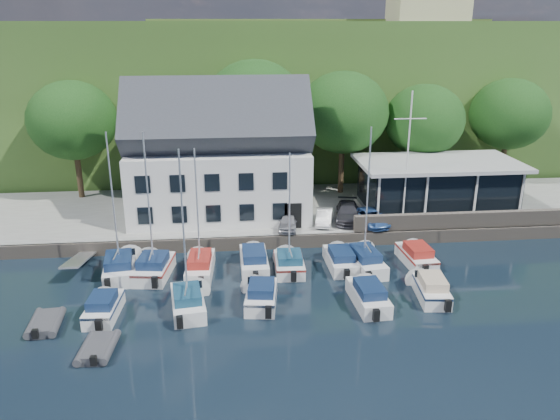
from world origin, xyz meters
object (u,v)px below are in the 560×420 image
(club_pavilion, at_px, (437,185))
(car_dgrey, at_px, (348,212))
(boat_r2_4, at_px, (431,286))
(boat_r2_1, at_px, (184,240))
(boat_r1_5, at_px, (340,258))
(boat_r2_2, at_px, (261,293))
(boat_r2_0, at_px, (103,305))
(boat_r1_2, at_px, (197,210))
(harbor_building, at_px, (219,162))
(boat_r1_4, at_px, (289,212))
(dinghy_0, at_px, (45,322))
(dinghy_1, at_px, (98,347))
(boat_r1_7, at_px, (417,254))
(flagpole, at_px, (407,159))
(car_silver, at_px, (288,222))
(boat_r2_3, at_px, (368,293))
(car_blue, at_px, (371,217))
(boat_r1_3, at_px, (254,258))
(car_white, at_px, (324,217))
(boat_r1_1, at_px, (149,209))
(boat_r1_0, at_px, (114,210))

(club_pavilion, height_order, car_dgrey, club_pavilion)
(car_dgrey, xyz_separation_m, boat_r2_4, (2.76, -11.21, -0.93))
(boat_r2_1, bearing_deg, boat_r1_5, 18.97)
(car_dgrey, height_order, boat_r2_2, car_dgrey)
(boat_r2_1, bearing_deg, boat_r2_0, 174.75)
(boat_r2_4, bearing_deg, boat_r1_2, 167.90)
(harbor_building, relative_size, boat_r1_5, 2.45)
(boat_r1_4, bearing_deg, boat_r1_2, -179.71)
(boat_r2_2, xyz_separation_m, dinghy_0, (-12.00, -1.44, -0.40))
(dinghy_1, bearing_deg, boat_r1_7, 28.47)
(harbor_building, distance_m, car_dgrey, 11.01)
(flagpole, distance_m, boat_r2_2, 16.49)
(harbor_building, distance_m, boat_r1_7, 16.95)
(car_silver, distance_m, boat_r2_0, 15.59)
(boat_r2_3, bearing_deg, boat_r2_4, 4.49)
(boat_r2_1, bearing_deg, car_silver, 47.50)
(harbor_building, bearing_deg, car_blue, -18.17)
(flagpole, height_order, boat_r1_3, flagpole)
(boat_r2_0, height_order, dinghy_1, boat_r2_0)
(flagpole, height_order, boat_r2_1, flagpole)
(boat_r1_4, distance_m, boat_r2_3, 7.40)
(car_white, bearing_deg, harbor_building, 171.84)
(boat_r2_0, bearing_deg, club_pavilion, 33.04)
(boat_r2_1, bearing_deg, harbor_building, 74.81)
(car_silver, bearing_deg, boat_r1_4, -85.18)
(boat_r2_1, bearing_deg, boat_r1_7, 10.40)
(boat_r1_4, bearing_deg, dinghy_1, -139.44)
(harbor_building, xyz_separation_m, boat_r2_1, (-1.87, -14.12, -0.91))
(boat_r2_1, bearing_deg, boat_r1_1, 109.96)
(harbor_building, relative_size, dinghy_1, 4.95)
(car_blue, height_order, boat_r2_2, car_blue)
(boat_r1_7, bearing_deg, boat_r1_1, 177.22)
(car_blue, distance_m, dinghy_1, 22.82)
(boat_r1_3, bearing_deg, boat_r2_3, -41.25)
(car_silver, bearing_deg, boat_r2_4, -41.53)
(boat_r2_0, xyz_separation_m, boat_r2_4, (19.39, 0.43, 0.02))
(boat_r1_2, distance_m, boat_r2_0, 8.23)
(car_silver, relative_size, dinghy_0, 1.15)
(boat_r1_4, bearing_deg, boat_r2_0, -154.44)
(boat_r1_1, height_order, boat_r1_4, boat_r1_1)
(boat_r2_1, bearing_deg, boat_r1_0, 124.92)
(car_dgrey, distance_m, boat_r1_5, 6.74)
(boat_r1_0, height_order, boat_r1_1, boat_r1_1)
(boat_r1_1, relative_size, dinghy_1, 3.25)
(boat_r2_4, bearing_deg, boat_r1_3, 160.40)
(boat_r2_2, bearing_deg, dinghy_1, -146.10)
(car_dgrey, bearing_deg, boat_r1_0, -148.06)
(boat_r1_5, bearing_deg, harbor_building, 130.88)
(car_blue, bearing_deg, club_pavilion, 16.09)
(car_dgrey, xyz_separation_m, boat_r1_2, (-11.37, -6.56, 2.84))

